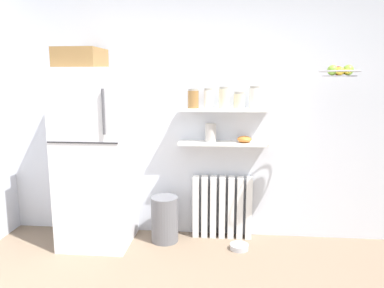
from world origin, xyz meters
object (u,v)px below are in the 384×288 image
Objects in this scene: hanging_fruit_basket at (340,72)px; shelf_bowl at (244,139)px; refrigerator at (95,154)px; vase at (211,133)px; storage_jar_2 at (224,98)px; storage_jar_0 at (193,99)px; trash_bin at (165,219)px; storage_jar_1 at (208,98)px; radiator at (222,207)px; storage_jar_4 at (255,98)px; pet_food_bowl at (239,247)px; storage_jar_3 at (239,100)px.

shelf_bowl is at bearing 155.56° from hanging_fruit_basket.
refrigerator is 1.17m from vase.
storage_jar_2 reaches higher than vase.
storage_jar_2 is 1.08m from hanging_fruit_basket.
storage_jar_0 reaches higher than vase.
refrigerator reaches higher than trash_bin.
hanging_fruit_basket is (1.14, -0.35, 0.25)m from storage_jar_1.
trash_bin is (-0.58, -0.13, -1.23)m from storage_jar_2.
storage_jar_1 is at bearing -168.78° from radiator.
storage_jar_1 is 0.92× the size of storage_jar_2.
storage_jar_4 is at bearing 0.00° from vase.
storage_jar_1 reaches higher than vase.
trash_bin is at bearing -164.82° from radiator.
storage_jar_2 is (0.30, -0.00, 0.01)m from storage_jar_0.
refrigerator is 10.67× the size of pet_food_bowl.
storage_jar_4 is (1.56, 0.20, 0.55)m from refrigerator.
hanging_fruit_basket reaches higher than trash_bin.
pet_food_bowl is at bearing -58.15° from radiator.
refrigerator reaches higher than hanging_fruit_basket.
storage_jar_4 is 1.51× the size of shelf_bowl.
storage_jar_2 is 1.18× the size of pet_food_bowl.
storage_jar_1 is 1.19× the size of storage_jar_3.
trash_bin is at bearing 170.84° from pet_food_bowl.
hanging_fruit_basket reaches higher than pet_food_bowl.
storage_jar_4 is 0.56m from vase.
storage_jar_2 reaches higher than pet_food_bowl.
vase is 0.40× the size of trash_bin.
trash_bin reaches higher than pet_food_bowl.
storage_jar_0 is 1.53m from pet_food_bowl.
storage_jar_2 is at bearing -0.00° from storage_jar_1.
storage_jar_2 reaches higher than storage_jar_1.
vase is at bearing 180.00° from shelf_bowl.
storage_jar_4 is at bearing -0.00° from storage_jar_1.
storage_jar_1 is 1.49m from pet_food_bowl.
storage_jar_0 is 0.38m from vase.
radiator is at bearing 168.78° from storage_jar_3.
storage_jar_2 is at bearing 9.20° from refrigerator.
storage_jar_0 is at bearing -174.34° from radiator.
refrigerator is 1.41m from radiator.
hanging_fruit_basket is at bearing -8.14° from trash_bin.
vase reaches higher than radiator.
pet_food_bowl is at bearing -84.75° from storage_jar_3.
storage_jar_0 is at bearing 180.00° from storage_jar_1.
storage_jar_3 is 0.95m from hanging_fruit_basket.
storage_jar_4 is 0.64× the size of hanging_fruit_basket.
storage_jar_3 is (1.41, 0.20, 0.53)m from refrigerator.
radiator is 0.80m from vase.
storage_jar_1 is 1.09× the size of pet_food_bowl.
storage_jar_0 is at bearing 180.00° from storage_jar_3.
storage_jar_4 is at bearing 0.00° from storage_jar_3.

